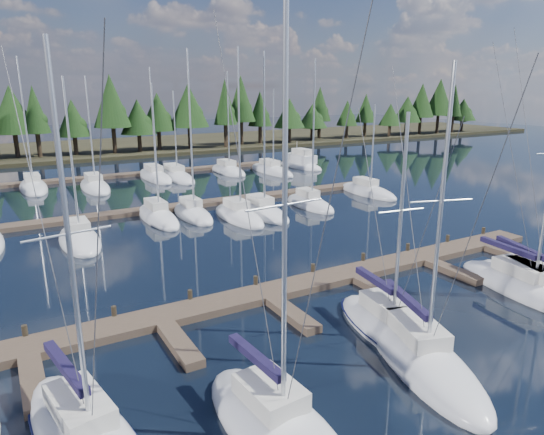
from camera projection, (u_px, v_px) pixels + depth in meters
ground at (189, 240)px, 37.34m from camera, size 260.00×260.00×0.00m
far_shore at (72, 150)px, 87.51m from camera, size 220.00×30.00×0.60m
main_dock at (270, 298)px, 26.70m from camera, size 44.00×6.13×0.90m
back_docks at (127, 191)px, 53.69m from camera, size 50.00×21.80×0.40m
front_sailboat_2 at (276, 424)px, 16.56m from camera, size 3.58×7.96×14.74m
front_sailboat_3 at (420, 356)px, 20.77m from camera, size 5.64×9.86×13.17m
front_sailboat_4 at (388, 328)px, 23.21m from camera, size 3.81×8.14×11.24m
front_sailboat_5 at (526, 288)px, 27.73m from camera, size 3.97×9.58×14.76m
front_sailboat_6 at (537, 290)px, 27.50m from camera, size 5.43×10.20×15.58m
back_sailboat_rows at (139, 198)px, 50.30m from camera, size 48.66×32.56×15.41m
motor_yacht_right at (301, 164)px, 70.75m from camera, size 3.80×9.22×4.49m
tree_line at (75, 113)px, 77.35m from camera, size 183.93×11.52×12.86m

